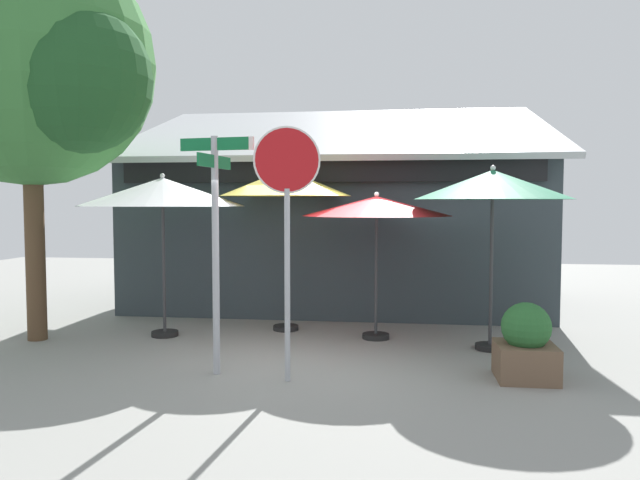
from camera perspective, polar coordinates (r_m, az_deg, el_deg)
name	(u,v)px	position (r m, az deg, el deg)	size (l,w,h in m)	color
ground_plane	(310,357)	(8.92, -0.92, -11.12)	(28.00, 28.00, 0.10)	gray
cafe_building	(339,227)	(13.29, 1.79, 1.27)	(8.85, 5.04, 4.59)	#333D42
street_sign_post	(216,228)	(7.74, -9.91, 1.12)	(0.99, 0.93, 3.05)	#A8AAB2
stop_sign	(287,203)	(7.33, -3.16, 3.58)	(0.80, 0.20, 3.14)	#A8AAB2
patio_umbrella_ivory_left	(163,193)	(10.15, -14.77, 4.38)	(2.69, 2.69, 2.69)	black
patio_umbrella_mustard_center	(285,184)	(10.31, -3.32, 5.36)	(2.27, 2.27, 2.85)	black
patio_umbrella_crimson_right	(377,207)	(9.67, 5.41, 3.12)	(2.41, 2.41, 2.39)	black
patio_umbrella_forest_green_far_right	(493,186)	(9.27, 16.13, 4.97)	(2.32, 2.32, 2.77)	black
shade_tree	(37,66)	(10.66, -25.40, 14.78)	(4.10, 3.88, 6.36)	brown
sidewalk_planter	(526,344)	(8.00, 19.02, -9.39)	(0.72, 0.72, 0.97)	brown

